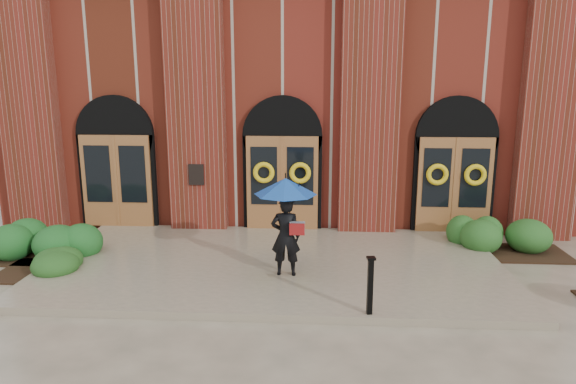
# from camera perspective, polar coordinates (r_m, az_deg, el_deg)

# --- Properties ---
(ground) EXTENTS (90.00, 90.00, 0.00)m
(ground) POSITION_cam_1_polar(r_m,az_deg,el_deg) (11.42, -1.62, -8.64)
(ground) COLOR tan
(ground) RESTS_ON ground
(landing) EXTENTS (10.00, 5.30, 0.15)m
(landing) POSITION_cam_1_polar(r_m,az_deg,el_deg) (11.54, -1.55, -8.02)
(landing) COLOR gray
(landing) RESTS_ON ground
(church_building) EXTENTS (16.20, 12.53, 7.00)m
(church_building) POSITION_cam_1_polar(r_m,az_deg,el_deg) (19.43, 0.65, 10.69)
(church_building) COLOR maroon
(church_building) RESTS_ON ground
(man_with_umbrella) EXTENTS (1.29, 1.29, 2.03)m
(man_with_umbrella) POSITION_cam_1_polar(r_m,az_deg,el_deg) (10.33, -0.25, -1.78)
(man_with_umbrella) COLOR black
(man_with_umbrella) RESTS_ON landing
(metal_post) EXTENTS (0.16, 0.16, 1.03)m
(metal_post) POSITION_cam_1_polar(r_m,az_deg,el_deg) (8.99, 9.12, -10.09)
(metal_post) COLOR black
(metal_post) RESTS_ON landing
(hedge_wall_left) EXTENTS (3.08, 1.23, 0.79)m
(hedge_wall_left) POSITION_cam_1_polar(r_m,az_deg,el_deg) (13.24, -24.55, -5.00)
(hedge_wall_left) COLOR #1A501D
(hedge_wall_left) RESTS_ON ground
(hedge_wall_right) EXTENTS (2.99, 1.20, 0.77)m
(hedge_wall_right) POSITION_cam_1_polar(r_m,az_deg,el_deg) (13.30, 22.28, -4.77)
(hedge_wall_right) COLOR #23511C
(hedge_wall_right) RESTS_ON ground
(hedge_front_left) EXTENTS (1.48, 1.27, 0.52)m
(hedge_front_left) POSITION_cam_1_polar(r_m,az_deg,el_deg) (12.46, -26.08, -6.87)
(hedge_front_left) COLOR #214B19
(hedge_front_left) RESTS_ON ground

